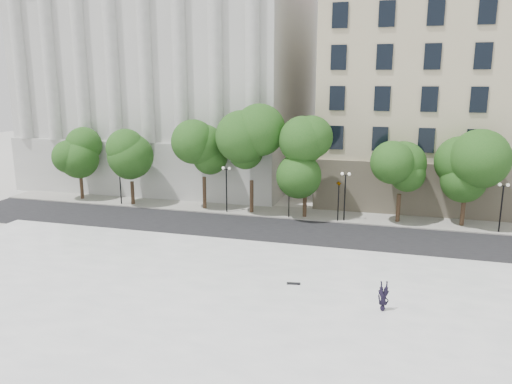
# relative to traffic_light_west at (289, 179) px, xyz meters

# --- Properties ---
(ground) EXTENTS (160.00, 160.00, 0.00)m
(ground) POSITION_rel_traffic_light_west_xyz_m (-0.40, -22.30, -3.65)
(ground) COLOR beige
(ground) RESTS_ON ground
(plaza) EXTENTS (44.00, 22.00, 0.45)m
(plaza) POSITION_rel_traffic_light_west_xyz_m (-0.40, -19.30, -3.43)
(plaza) COLOR white
(plaza) RESTS_ON ground
(street) EXTENTS (60.00, 8.00, 0.02)m
(street) POSITION_rel_traffic_light_west_xyz_m (-0.40, -4.30, -3.64)
(street) COLOR black
(street) RESTS_ON ground
(far_sidewalk) EXTENTS (60.00, 4.00, 0.12)m
(far_sidewalk) POSITION_rel_traffic_light_west_xyz_m (-0.40, 1.70, -3.59)
(far_sidewalk) COLOR #9D9A91
(far_sidewalk) RESTS_ON ground
(building_west) EXTENTS (31.50, 27.65, 25.60)m
(building_west) POSITION_rel_traffic_light_west_xyz_m (-17.40, 16.27, 9.23)
(building_west) COLOR beige
(building_west) RESTS_ON ground
(building_east) EXTENTS (36.00, 26.15, 23.00)m
(building_east) POSITION_rel_traffic_light_west_xyz_m (19.60, 16.61, 7.49)
(building_east) COLOR #BEB291
(building_east) RESTS_ON ground
(traffic_light_west) EXTENTS (0.78, 1.68, 4.16)m
(traffic_light_west) POSITION_rel_traffic_light_west_xyz_m (0.00, 0.00, 0.00)
(traffic_light_west) COLOR black
(traffic_light_west) RESTS_ON ground
(traffic_light_east) EXTENTS (1.05, 1.74, 4.20)m
(traffic_light_east) POSITION_rel_traffic_light_west_xyz_m (4.43, -0.00, 0.04)
(traffic_light_east) COLOR black
(traffic_light_east) RESTS_ON ground
(person_lying) EXTENTS (0.87, 1.72, 0.45)m
(person_lying) POSITION_rel_traffic_light_west_xyz_m (8.80, -17.64, -2.98)
(person_lying) COLOR black
(person_lying) RESTS_ON plaza
(skateboard) EXTENTS (0.83, 0.33, 0.08)m
(skateboard) POSITION_rel_traffic_light_west_xyz_m (3.55, -15.52, -3.16)
(skateboard) COLOR black
(skateboard) RESTS_ON plaza
(street_trees) EXTENTS (41.22, 5.11, 7.92)m
(street_trees) POSITION_rel_traffic_light_west_xyz_m (-2.08, 1.03, 1.61)
(street_trees) COLOR #382619
(street_trees) RESTS_ON ground
(lamp_posts) EXTENTS (35.76, 0.28, 4.48)m
(lamp_posts) POSITION_rel_traffic_light_west_xyz_m (-0.09, 0.30, -0.68)
(lamp_posts) COLOR black
(lamp_posts) RESTS_ON ground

